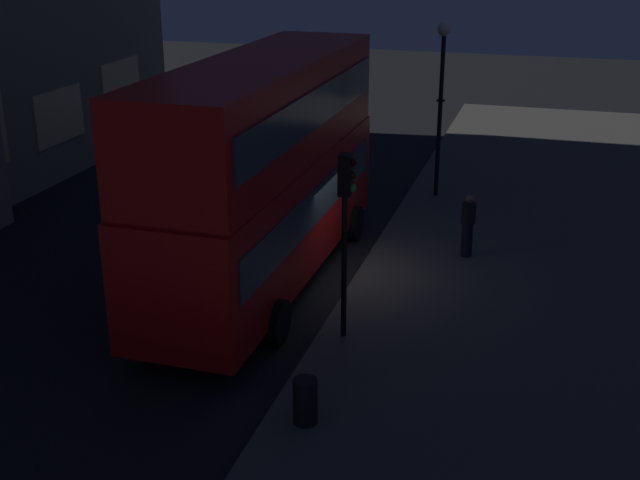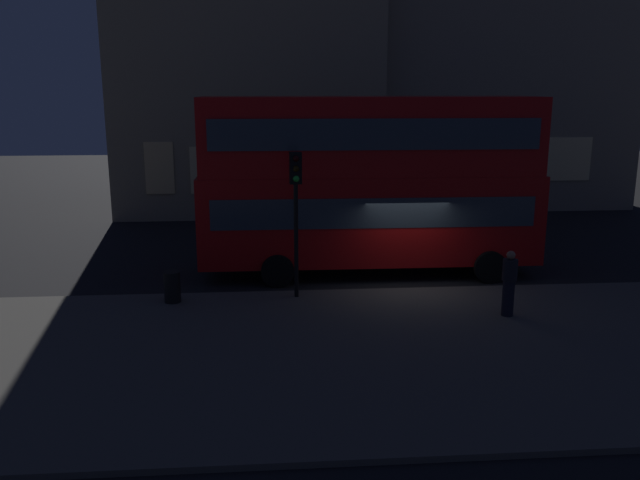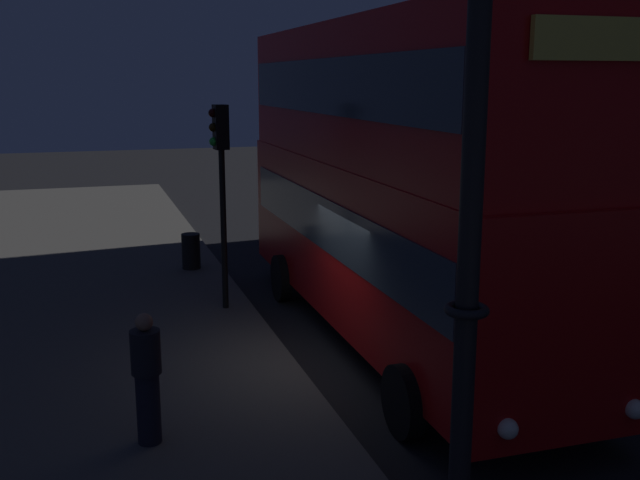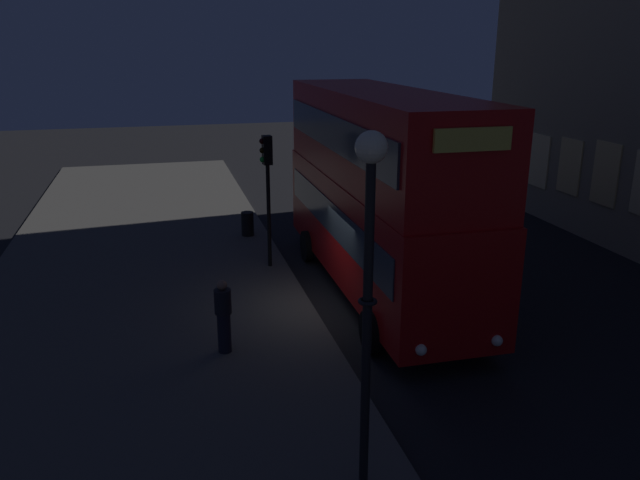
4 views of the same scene
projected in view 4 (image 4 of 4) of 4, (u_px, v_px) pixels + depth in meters
name	position (u px, v px, depth m)	size (l,w,h in m)	color
ground_plane	(331.00, 308.00, 16.69)	(80.00, 80.00, 0.00)	black
sidewalk_slab	(139.00, 326.00, 15.50)	(44.00, 8.84, 0.12)	#4C4944
double_decker_bus	(378.00, 184.00, 17.01)	(10.65, 3.01, 5.55)	#B20F0F
traffic_light_near_kerb	(267.00, 174.00, 18.62)	(0.34, 0.37, 4.03)	black
street_lamp	(369.00, 254.00, 8.71)	(0.44, 0.44, 5.53)	black
pedestrian	(223.00, 316.00, 13.85)	(0.38, 0.38, 1.70)	black
litter_bin	(248.00, 224.00, 22.44)	(0.44, 0.44, 0.85)	black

